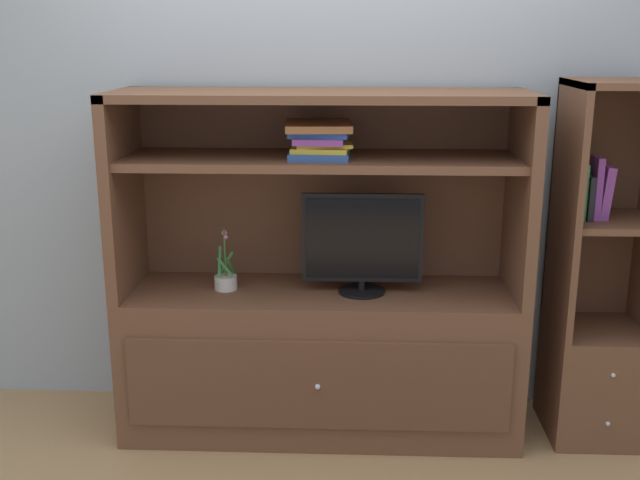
{
  "coord_description": "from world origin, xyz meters",
  "views": [
    {
      "loc": [
        0.14,
        -2.88,
        1.8
      ],
      "look_at": [
        0.0,
        0.35,
        0.92
      ],
      "focal_mm": 42.88,
      "sensor_mm": 36.0,
      "label": 1
    }
  ],
  "objects_px": {
    "potted_plant": "(226,280)",
    "magazine_stack": "(320,139)",
    "upright_book_row": "(593,191)",
    "bookshelf_tall": "(599,322)",
    "tv_monitor": "(362,243)",
    "media_console": "(321,326)"
  },
  "relations": [
    {
      "from": "potted_plant",
      "to": "magazine_stack",
      "type": "distance_m",
      "value": 0.77
    },
    {
      "from": "potted_plant",
      "to": "upright_book_row",
      "type": "distance_m",
      "value": 1.66
    },
    {
      "from": "bookshelf_tall",
      "to": "upright_book_row",
      "type": "distance_m",
      "value": 0.61
    },
    {
      "from": "tv_monitor",
      "to": "magazine_stack",
      "type": "distance_m",
      "value": 0.49
    },
    {
      "from": "tv_monitor",
      "to": "media_console",
      "type": "bearing_deg",
      "value": 172.14
    },
    {
      "from": "media_console",
      "to": "magazine_stack",
      "type": "xyz_separation_m",
      "value": [
        -0.0,
        -0.01,
        0.86
      ]
    },
    {
      "from": "potted_plant",
      "to": "media_console",
      "type": "bearing_deg",
      "value": 0.7
    },
    {
      "from": "tv_monitor",
      "to": "potted_plant",
      "type": "relative_size",
      "value": 1.87
    },
    {
      "from": "tv_monitor",
      "to": "magazine_stack",
      "type": "relative_size",
      "value": 1.55
    },
    {
      "from": "bookshelf_tall",
      "to": "magazine_stack",
      "type": "bearing_deg",
      "value": -179.43
    },
    {
      "from": "tv_monitor",
      "to": "upright_book_row",
      "type": "bearing_deg",
      "value": 1.16
    },
    {
      "from": "potted_plant",
      "to": "upright_book_row",
      "type": "relative_size",
      "value": 1.06
    },
    {
      "from": "media_console",
      "to": "magazine_stack",
      "type": "relative_size",
      "value": 5.19
    },
    {
      "from": "tv_monitor",
      "to": "potted_plant",
      "type": "bearing_deg",
      "value": 178.1
    },
    {
      "from": "potted_plant",
      "to": "bookshelf_tall",
      "type": "xyz_separation_m",
      "value": [
        1.7,
        0.01,
        -0.18
      ]
    },
    {
      "from": "media_console",
      "to": "magazine_stack",
      "type": "height_order",
      "value": "media_console"
    },
    {
      "from": "upright_book_row",
      "to": "media_console",
      "type": "bearing_deg",
      "value": 179.73
    },
    {
      "from": "tv_monitor",
      "to": "upright_book_row",
      "type": "relative_size",
      "value": 1.98
    },
    {
      "from": "potted_plant",
      "to": "bookshelf_tall",
      "type": "distance_m",
      "value": 1.7
    },
    {
      "from": "tv_monitor",
      "to": "magazine_stack",
      "type": "xyz_separation_m",
      "value": [
        -0.19,
        0.02,
        0.45
      ]
    },
    {
      "from": "media_console",
      "to": "magazine_stack",
      "type": "distance_m",
      "value": 0.86
    },
    {
      "from": "potted_plant",
      "to": "magazine_stack",
      "type": "height_order",
      "value": "magazine_stack"
    }
  ]
}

